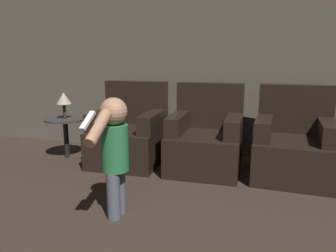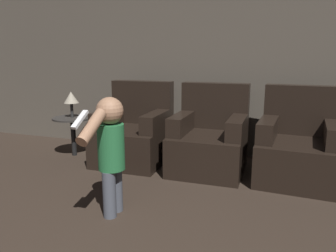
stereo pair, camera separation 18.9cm
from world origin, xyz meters
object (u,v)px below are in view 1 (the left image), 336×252
object	(u,v)px
armchair_middle	(206,140)
lamp	(64,99)
armchair_right	(293,146)
person_toddler	(114,148)
armchair_left	(130,135)

from	to	relation	value
armchair_middle	lamp	bearing A→B (deg)	-178.71
armchair_right	lamp	distance (m)	2.67
lamp	armchair_right	bearing A→B (deg)	1.25
person_toddler	armchair_middle	bearing A→B (deg)	-21.89
armchair_left	person_toddler	distance (m)	1.39
lamp	armchair_left	bearing A→B (deg)	4.03
armchair_left	person_toddler	world-z (taller)	person_toddler
armchair_left	armchair_right	distance (m)	1.82
armchair_left	lamp	xyz separation A→B (m)	(-0.82, -0.06, 0.41)
armchair_left	lamp	bearing A→B (deg)	-177.19
armchair_middle	lamp	size ratio (longest dim) A/B	2.93
armchair_left	armchair_middle	xyz separation A→B (m)	(0.91, 0.00, 0.00)
armchair_middle	person_toddler	bearing A→B (deg)	-111.29
armchair_right	person_toddler	distance (m)	1.93
person_toddler	lamp	bearing A→B (deg)	43.51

